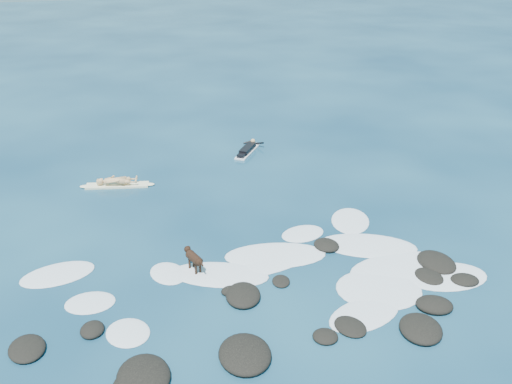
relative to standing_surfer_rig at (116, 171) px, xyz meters
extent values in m
plane|color=#0A2642|center=(4.05, -7.96, -0.75)|extent=(160.00, 160.00, 0.00)
ellipsoid|color=black|center=(8.29, -12.55, -0.66)|extent=(1.65, 1.78, 0.38)
ellipsoid|color=black|center=(-1.02, -10.22, -0.68)|extent=(0.83, 0.93, 0.30)
ellipsoid|color=black|center=(10.62, -9.41, -0.66)|extent=(1.30, 1.62, 0.38)
ellipsoid|color=black|center=(3.63, -9.66, -0.66)|extent=(1.37, 1.60, 0.37)
ellipsoid|color=black|center=(9.28, -11.60, -0.66)|extent=(1.40, 1.28, 0.37)
ellipsoid|color=black|center=(5.48, -12.15, -0.69)|extent=(0.97, 0.96, 0.25)
ellipsoid|color=black|center=(6.36, -11.91, -0.70)|extent=(1.16, 1.30, 0.22)
ellipsoid|color=black|center=(9.95, -10.10, -0.69)|extent=(1.01, 1.19, 0.24)
ellipsoid|color=black|center=(-2.78, -10.61, -0.68)|extent=(1.25, 1.45, 0.29)
ellipsoid|color=black|center=(3.28, -9.30, -0.69)|extent=(0.67, 0.60, 0.26)
ellipsoid|color=black|center=(7.31, -7.36, -0.67)|extent=(1.18, 1.26, 0.33)
ellipsoid|color=black|center=(5.05, -9.13, -0.71)|extent=(0.75, 0.88, 0.16)
ellipsoid|color=black|center=(0.30, -12.54, -0.65)|extent=(1.44, 1.76, 0.41)
ellipsoid|color=black|center=(10.99, -10.59, -0.69)|extent=(1.08, 0.95, 0.28)
ellipsoid|color=black|center=(3.06, -12.36, -0.65)|extent=(1.57, 1.83, 0.43)
ellipsoid|color=white|center=(7.03, -11.40, -0.74)|extent=(2.93, 2.23, 0.12)
ellipsoid|color=white|center=(1.46, -7.70, -0.74)|extent=(1.61, 1.83, 0.12)
ellipsoid|color=white|center=(-0.01, -10.53, -0.74)|extent=(1.70, 1.80, 0.12)
ellipsoid|color=white|center=(-2.19, -6.84, -0.74)|extent=(2.74, 1.95, 0.12)
ellipsoid|color=white|center=(-1.10, -8.77, -0.74)|extent=(1.67, 1.34, 0.12)
ellipsoid|color=white|center=(8.84, -7.65, -0.74)|extent=(4.01, 3.01, 0.12)
ellipsoid|color=white|center=(8.96, -5.67, -0.74)|extent=(2.26, 2.66, 0.12)
ellipsoid|color=white|center=(8.03, -10.30, -0.74)|extent=(3.29, 2.96, 0.12)
ellipsoid|color=white|center=(3.14, -8.20, -0.74)|extent=(3.73, 2.66, 0.12)
ellipsoid|color=white|center=(5.33, -7.46, -0.74)|extent=(3.91, 2.32, 0.12)
ellipsoid|color=white|center=(9.28, -9.23, -0.74)|extent=(3.80, 2.05, 0.12)
ellipsoid|color=white|center=(6.78, -6.21, -0.74)|extent=(2.04, 1.69, 0.12)
ellipsoid|color=white|center=(5.37, -7.84, -0.74)|extent=(3.51, 2.25, 0.12)
ellipsoid|color=white|center=(10.53, -10.16, -0.74)|extent=(3.04, 1.99, 0.12)
ellipsoid|color=white|center=(2.37, -7.69, -0.74)|extent=(1.10, 0.90, 0.12)
cube|color=#FFF9CB|center=(0.00, 0.00, -0.70)|extent=(2.85, 1.04, 0.09)
ellipsoid|color=#FFF9CB|center=(1.38, -0.23, -0.70)|extent=(0.60, 0.41, 0.10)
ellipsoid|color=#FFF9CB|center=(-1.38, 0.23, -0.70)|extent=(0.60, 0.41, 0.10)
imported|color=tan|center=(0.00, 0.00, 0.25)|extent=(0.54, 0.73, 1.82)
cube|color=white|center=(6.70, 2.66, -0.70)|extent=(1.76, 2.27, 0.09)
ellipsoid|color=white|center=(7.36, 3.64, -0.70)|extent=(0.52, 0.59, 0.09)
cube|color=black|center=(6.70, 2.66, -0.54)|extent=(1.17, 1.45, 0.24)
sphere|color=tan|center=(7.17, 3.35, -0.41)|extent=(0.34, 0.34, 0.25)
cylinder|color=black|center=(7.01, 3.66, -0.55)|extent=(0.60, 0.21, 0.27)
cylinder|color=black|center=(7.51, 3.32, -0.55)|extent=(0.41, 0.55, 0.27)
cube|color=black|center=(6.25, 1.98, -0.58)|extent=(0.63, 0.70, 0.15)
cylinder|color=black|center=(2.37, -7.79, -0.21)|extent=(0.52, 0.71, 0.31)
sphere|color=black|center=(2.27, -7.52, -0.21)|extent=(0.42, 0.42, 0.33)
sphere|color=black|center=(2.47, -8.06, -0.21)|extent=(0.38, 0.38, 0.29)
sphere|color=black|center=(2.20, -7.35, -0.10)|extent=(0.30, 0.30, 0.23)
cone|color=black|center=(2.15, -7.22, -0.12)|extent=(0.17, 0.18, 0.12)
cone|color=black|center=(2.15, -7.38, 0.00)|extent=(0.13, 0.11, 0.11)
cone|color=black|center=(2.26, -7.34, 0.00)|extent=(0.13, 0.11, 0.11)
cylinder|color=black|center=(2.21, -7.62, -0.54)|extent=(0.10, 0.10, 0.42)
cylinder|color=black|center=(2.37, -7.56, -0.54)|extent=(0.10, 0.10, 0.42)
cylinder|color=black|center=(2.37, -8.03, -0.54)|extent=(0.10, 0.10, 0.42)
cylinder|color=black|center=(2.53, -7.97, -0.54)|extent=(0.10, 0.10, 0.42)
cylinder|color=black|center=(2.53, -8.20, -0.15)|extent=(0.16, 0.30, 0.18)
camera|label=1|loc=(0.38, -24.28, 10.06)|focal=40.00mm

